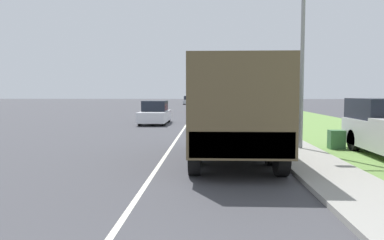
# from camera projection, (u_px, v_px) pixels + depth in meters

# --- Properties ---
(ground_plane) EXTENTS (180.00, 180.00, 0.00)m
(ground_plane) POSITION_uv_depth(u_px,v_px,m) (195.00, 112.00, 41.56)
(ground_plane) COLOR #424247
(lane_centre_stripe) EXTENTS (0.12, 120.00, 0.00)m
(lane_centre_stripe) POSITION_uv_depth(u_px,v_px,m) (195.00, 112.00, 41.56)
(lane_centre_stripe) COLOR silver
(lane_centre_stripe) RESTS_ON ground
(sidewalk_right) EXTENTS (1.80, 120.00, 0.12)m
(sidewalk_right) POSITION_uv_depth(u_px,v_px,m) (236.00, 111.00, 41.37)
(sidewalk_right) COLOR #9E9B93
(sidewalk_right) RESTS_ON ground
(grass_strip_right) EXTENTS (7.00, 120.00, 0.02)m
(grass_strip_right) POSITION_uv_depth(u_px,v_px,m) (276.00, 112.00, 41.18)
(grass_strip_right) COLOR #6B9347
(grass_strip_right) RESTS_ON ground
(military_truck) EXTENTS (2.49, 6.52, 3.02)m
(military_truck) POSITION_uv_depth(u_px,v_px,m) (233.00, 106.00, 11.39)
(military_truck) COLOR #545B3D
(military_truck) RESTS_ON ground
(car_nearest_ahead) EXTENTS (1.77, 4.58, 1.57)m
(car_nearest_ahead) POSITION_uv_depth(u_px,v_px,m) (155.00, 113.00, 25.46)
(car_nearest_ahead) COLOR silver
(car_nearest_ahead) RESTS_ON ground
(car_second_ahead) EXTENTS (1.91, 4.10, 1.61)m
(car_second_ahead) POSITION_uv_depth(u_px,v_px,m) (208.00, 105.00, 41.22)
(car_second_ahead) COLOR maroon
(car_second_ahead) RESTS_ON ground
(car_third_ahead) EXTENTS (1.77, 4.22, 1.73)m
(car_third_ahead) POSITION_uv_depth(u_px,v_px,m) (211.00, 102.00, 53.02)
(car_third_ahead) COLOR #336B3D
(car_third_ahead) RESTS_ON ground
(car_fourth_ahead) EXTENTS (1.83, 4.07, 1.55)m
(car_fourth_ahead) POSITION_uv_depth(u_px,v_px,m) (189.00, 101.00, 68.43)
(car_fourth_ahead) COLOR #B7BABF
(car_fourth_ahead) RESTS_ON ground
(lamp_post) EXTENTS (1.69, 0.24, 7.07)m
(lamp_post) POSITION_uv_depth(u_px,v_px,m) (297.00, 30.00, 13.16)
(lamp_post) COLOR gray
(lamp_post) RESTS_ON sidewalk_right
(utility_box) EXTENTS (0.55, 0.45, 0.70)m
(utility_box) POSITION_uv_depth(u_px,v_px,m) (336.00, 140.00, 13.90)
(utility_box) COLOR #3D7042
(utility_box) RESTS_ON grass_strip_right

